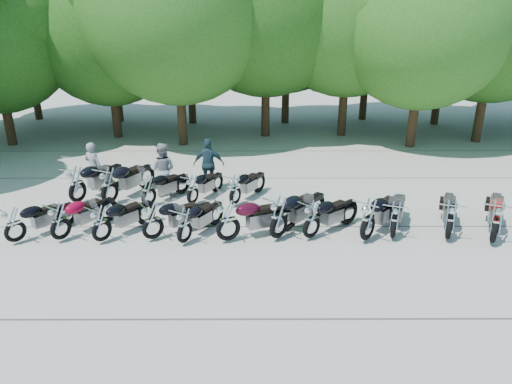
{
  "coord_description": "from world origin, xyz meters",
  "views": [
    {
      "loc": [
        -0.04,
        -10.81,
        5.69
      ],
      "look_at": [
        0.0,
        1.5,
        1.1
      ],
      "focal_mm": 32.0,
      "sensor_mm": 36.0,
      "label": 1
    }
  ],
  "objects_px": {
    "motorcycle_5": "(228,220)",
    "rider_2": "(209,164)",
    "motorcycle_2": "(101,223)",
    "motorcycle_11": "(496,220)",
    "rider_1": "(163,170)",
    "motorcycle_12": "(77,183)",
    "motorcycle_6": "(279,216)",
    "motorcycle_1": "(60,220)",
    "motorcycle_13": "(109,184)",
    "motorcycle_3": "(152,220)",
    "motorcycle_14": "(148,190)",
    "motorcycle_0": "(14,224)",
    "motorcycle_16": "(235,189)",
    "rider_0": "(94,167)",
    "motorcycle_7": "(312,219)",
    "motorcycle_8": "(368,218)",
    "motorcycle_15": "(192,189)",
    "motorcycle_9": "(395,219)",
    "motorcycle_10": "(450,219)",
    "motorcycle_4": "(184,224)"
  },
  "relations": [
    {
      "from": "motorcycle_5",
      "to": "rider_2",
      "type": "height_order",
      "value": "rider_2"
    },
    {
      "from": "motorcycle_2",
      "to": "motorcycle_11",
      "type": "distance_m",
      "value": 10.64
    },
    {
      "from": "rider_1",
      "to": "motorcycle_12",
      "type": "bearing_deg",
      "value": 26.28
    },
    {
      "from": "motorcycle_6",
      "to": "rider_2",
      "type": "relative_size",
      "value": 1.35
    },
    {
      "from": "motorcycle_1",
      "to": "rider_2",
      "type": "bearing_deg",
      "value": -98.48
    },
    {
      "from": "motorcycle_1",
      "to": "motorcycle_13",
      "type": "height_order",
      "value": "motorcycle_13"
    },
    {
      "from": "motorcycle_3",
      "to": "rider_2",
      "type": "relative_size",
      "value": 1.18
    },
    {
      "from": "motorcycle_14",
      "to": "rider_1",
      "type": "bearing_deg",
      "value": -69.66
    },
    {
      "from": "motorcycle_0",
      "to": "motorcycle_3",
      "type": "relative_size",
      "value": 0.94
    },
    {
      "from": "motorcycle_16",
      "to": "rider_0",
      "type": "xyz_separation_m",
      "value": [
        -5.07,
        1.51,
        0.28
      ]
    },
    {
      "from": "motorcycle_1",
      "to": "rider_2",
      "type": "relative_size",
      "value": 1.18
    },
    {
      "from": "motorcycle_5",
      "to": "motorcycle_12",
      "type": "height_order",
      "value": "motorcycle_12"
    },
    {
      "from": "motorcycle_0",
      "to": "motorcycle_7",
      "type": "distance_m",
      "value": 8.08
    },
    {
      "from": "rider_0",
      "to": "motorcycle_8",
      "type": "bearing_deg",
      "value": 172.83
    },
    {
      "from": "motorcycle_5",
      "to": "motorcycle_11",
      "type": "distance_m",
      "value": 7.19
    },
    {
      "from": "rider_0",
      "to": "rider_2",
      "type": "bearing_deg",
      "value": -160.55
    },
    {
      "from": "motorcycle_2",
      "to": "motorcycle_6",
      "type": "xyz_separation_m",
      "value": [
        4.82,
        0.16,
        0.11
      ]
    },
    {
      "from": "motorcycle_15",
      "to": "rider_2",
      "type": "bearing_deg",
      "value": -76.58
    },
    {
      "from": "motorcycle_11",
      "to": "motorcycle_3",
      "type": "bearing_deg",
      "value": 25.13
    },
    {
      "from": "rider_2",
      "to": "motorcycle_0",
      "type": "bearing_deg",
      "value": 42.08
    },
    {
      "from": "motorcycle_13",
      "to": "motorcycle_6",
      "type": "bearing_deg",
      "value": -179.34
    },
    {
      "from": "motorcycle_5",
      "to": "motorcycle_16",
      "type": "distance_m",
      "value": 2.67
    },
    {
      "from": "motorcycle_1",
      "to": "motorcycle_7",
      "type": "relative_size",
      "value": 0.99
    },
    {
      "from": "motorcycle_3",
      "to": "motorcycle_1",
      "type": "bearing_deg",
      "value": 54.66
    },
    {
      "from": "motorcycle_3",
      "to": "motorcycle_9",
      "type": "bearing_deg",
      "value": -125.11
    },
    {
      "from": "motorcycle_0",
      "to": "motorcycle_5",
      "type": "relative_size",
      "value": 0.86
    },
    {
      "from": "motorcycle_1",
      "to": "motorcycle_6",
      "type": "relative_size",
      "value": 0.87
    },
    {
      "from": "motorcycle_5",
      "to": "motorcycle_10",
      "type": "bearing_deg",
      "value": -113.04
    },
    {
      "from": "motorcycle_7",
      "to": "motorcycle_15",
      "type": "height_order",
      "value": "motorcycle_7"
    },
    {
      "from": "motorcycle_2",
      "to": "rider_2",
      "type": "height_order",
      "value": "rider_2"
    },
    {
      "from": "motorcycle_2",
      "to": "motorcycle_7",
      "type": "distance_m",
      "value": 5.74
    },
    {
      "from": "motorcycle_6",
      "to": "motorcycle_1",
      "type": "bearing_deg",
      "value": 41.51
    },
    {
      "from": "motorcycle_8",
      "to": "motorcycle_9",
      "type": "relative_size",
      "value": 1.12
    },
    {
      "from": "motorcycle_5",
      "to": "motorcycle_16",
      "type": "bearing_deg",
      "value": -25.81
    },
    {
      "from": "motorcycle_2",
      "to": "motorcycle_8",
      "type": "relative_size",
      "value": 0.86
    },
    {
      "from": "motorcycle_1",
      "to": "motorcycle_9",
      "type": "distance_m",
      "value": 9.18
    },
    {
      "from": "rider_0",
      "to": "rider_2",
      "type": "relative_size",
      "value": 0.94
    },
    {
      "from": "motorcycle_4",
      "to": "motorcycle_6",
      "type": "xyz_separation_m",
      "value": [
        2.56,
        0.26,
        0.13
      ]
    },
    {
      "from": "motorcycle_10",
      "to": "motorcycle_3",
      "type": "bearing_deg",
      "value": 20.84
    },
    {
      "from": "motorcycle_16",
      "to": "rider_0",
      "type": "distance_m",
      "value": 5.3
    },
    {
      "from": "motorcycle_14",
      "to": "motorcycle_15",
      "type": "relative_size",
      "value": 1.04
    },
    {
      "from": "motorcycle_3",
      "to": "motorcycle_16",
      "type": "xyz_separation_m",
      "value": [
        2.16,
        2.54,
        -0.02
      ]
    },
    {
      "from": "motorcycle_13",
      "to": "motorcycle_0",
      "type": "bearing_deg",
      "value": 84.58
    },
    {
      "from": "motorcycle_4",
      "to": "motorcycle_13",
      "type": "relative_size",
      "value": 0.81
    },
    {
      "from": "motorcycle_4",
      "to": "motorcycle_8",
      "type": "distance_m",
      "value": 4.99
    },
    {
      "from": "motorcycle_11",
      "to": "rider_2",
      "type": "relative_size",
      "value": 1.34
    },
    {
      "from": "motorcycle_10",
      "to": "rider_0",
      "type": "xyz_separation_m",
      "value": [
        -11.06,
        4.07,
        0.23
      ]
    },
    {
      "from": "motorcycle_13",
      "to": "rider_2",
      "type": "bearing_deg",
      "value": -127.99
    },
    {
      "from": "motorcycle_0",
      "to": "motorcycle_4",
      "type": "xyz_separation_m",
      "value": [
        4.61,
        -0.07,
        0.0
      ]
    },
    {
      "from": "motorcycle_3",
      "to": "motorcycle_6",
      "type": "xyz_separation_m",
      "value": [
        3.46,
        0.04,
        0.09
      ]
    }
  ]
}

